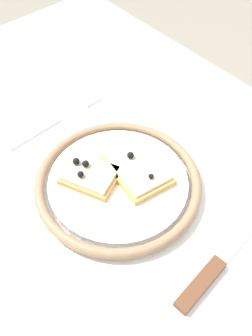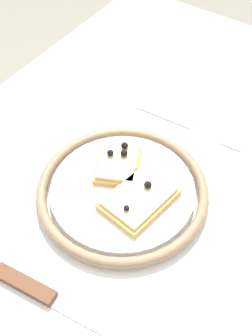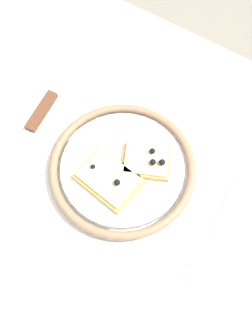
% 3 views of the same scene
% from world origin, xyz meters
% --- Properties ---
extents(ground_plane, '(6.00, 6.00, 0.00)m').
position_xyz_m(ground_plane, '(0.00, 0.00, 0.00)').
color(ground_plane, gray).
extents(dining_table, '(1.19, 0.70, 0.77)m').
position_xyz_m(dining_table, '(0.00, 0.00, 0.66)').
color(dining_table, white).
rests_on(dining_table, ground_plane).
extents(plate, '(0.26, 0.26, 0.02)m').
position_xyz_m(plate, '(-0.05, -0.01, 0.78)').
color(plate, white).
rests_on(plate, dining_table).
extents(pizza_slice_near, '(0.11, 0.09, 0.03)m').
position_xyz_m(pizza_slice_near, '(-0.04, 0.02, 0.79)').
color(pizza_slice_near, tan).
rests_on(pizza_slice_near, plate).
extents(pizza_slice_far, '(0.10, 0.09, 0.03)m').
position_xyz_m(pizza_slice_far, '(-0.08, -0.04, 0.79)').
color(pizza_slice_far, tan).
rests_on(pizza_slice_far, plate).
extents(knife, '(0.04, 0.24, 0.01)m').
position_xyz_m(knife, '(0.14, 0.00, 0.77)').
color(knife, silver).
rests_on(knife, dining_table).
extents(fork, '(0.03, 0.20, 0.00)m').
position_xyz_m(fork, '(-0.24, 0.00, 0.77)').
color(fork, silver).
rests_on(fork, dining_table).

